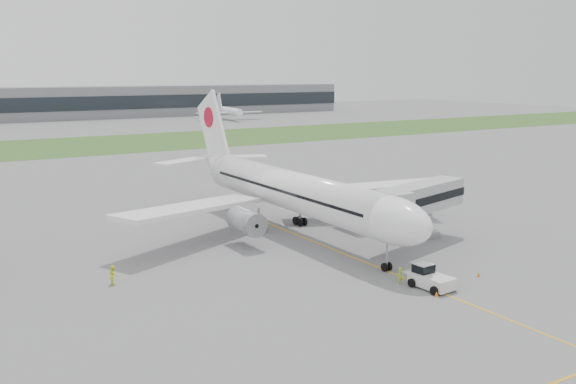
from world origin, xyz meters
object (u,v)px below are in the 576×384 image
airliner (288,189)px  jet_bridge (416,200)px  pushback_tug (430,278)px  ground_crew_near (400,276)px

airliner → jet_bridge: bearing=-55.8°
airliner → jet_bridge: size_ratio=3.38×
pushback_tug → ground_crew_near: 2.91m
airliner → jet_bridge: (9.42, -13.87, -0.06)m
ground_crew_near → pushback_tug: bearing=82.9°
pushback_tug → jet_bridge: bearing=48.1°
airliner → pushback_tug: size_ratio=12.19×
pushback_tug → ground_crew_near: bearing=122.6°
jet_bridge → ground_crew_near: jet_bridge is taller
airliner → jet_bridge: airliner is taller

